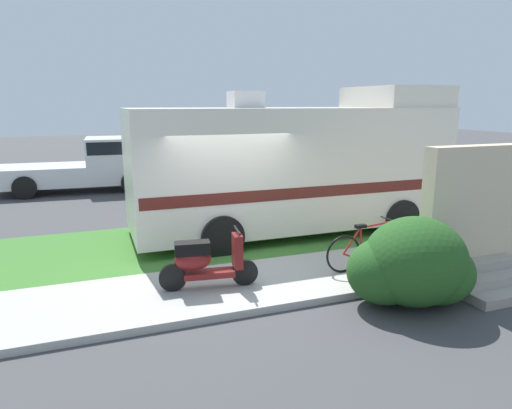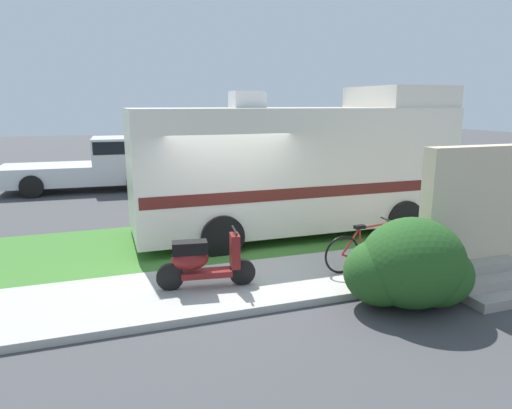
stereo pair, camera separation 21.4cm
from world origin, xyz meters
name	(u,v)px [view 1 (the left image)]	position (x,y,z in m)	size (l,w,h in m)	color
ground_plane	(238,264)	(0.00, 0.00, 0.00)	(80.00, 80.00, 0.00)	#424244
sidewalk	(259,284)	(0.00, -1.20, 0.06)	(24.00, 2.00, 0.12)	#ADAAA3
grass_strip	(218,241)	(0.00, 1.50, 0.04)	(24.00, 3.40, 0.08)	#3D752D
motorhome_rv	(295,165)	(1.97, 1.66, 1.66)	(7.47, 2.66, 3.49)	silver
scooter	(205,261)	(-0.94, -1.19, 0.58)	(1.62, 0.54, 0.97)	black
bicycle	(368,249)	(2.05, -1.36, 0.51)	(1.73, 0.52, 0.90)	black
pickup_truck_near	(287,166)	(3.67, 5.91, 1.00)	(5.77, 2.20, 1.88)	#1E2328
pickup_truck_far	(100,162)	(-2.27, 9.19, 1.00)	(5.77, 2.37, 1.88)	silver
porch_steps	(476,229)	(3.57, -2.29, 0.97)	(2.00, 1.26, 2.40)	#9E998E
bush_by_porch	(412,266)	(1.95, -2.68, 0.65)	(1.95, 1.46, 1.38)	#23511E
bottle_green	(373,251)	(2.51, -0.85, 0.24)	(0.06, 0.06, 0.29)	#19722D
bottle_spare	(459,251)	(4.18, -1.36, 0.22)	(0.07, 0.07, 0.24)	brown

